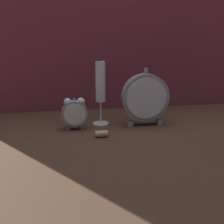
% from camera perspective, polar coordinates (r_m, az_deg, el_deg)
% --- Properties ---
extents(ground_plane, '(4.00, 4.00, 0.00)m').
position_cam_1_polar(ground_plane, '(1.08, 0.71, -3.82)').
color(ground_plane, '#422D1E').
extents(fabric_backdrop_drape, '(1.23, 0.01, 0.74)m').
position_cam_1_polar(fabric_backdrop_drape, '(1.34, -1.83, 16.05)').
color(fabric_backdrop_drape, brown).
rests_on(fabric_backdrop_drape, ground_plane).
extents(alarm_clock_twin_bell, '(0.09, 0.03, 0.11)m').
position_cam_1_polar(alarm_clock_twin_bell, '(1.10, -6.85, -0.02)').
color(alarm_clock_twin_bell, gray).
rests_on(alarm_clock_twin_bell, ground_plane).
extents(mantel_clock_silver, '(0.17, 0.04, 0.21)m').
position_cam_1_polar(mantel_clock_silver, '(1.14, 6.11, 2.59)').
color(mantel_clock_silver, gray).
rests_on(mantel_clock_silver, ground_plane).
extents(champagne_flute, '(0.06, 0.06, 0.23)m').
position_cam_1_polar(champagne_flute, '(1.14, -2.13, 4.55)').
color(champagne_flute, silver).
rests_on(champagne_flute, ground_plane).
extents(wine_cork, '(0.04, 0.02, 0.02)m').
position_cam_1_polar(wine_cork, '(1.04, -1.95, -4.02)').
color(wine_cork, tan).
rests_on(wine_cork, ground_plane).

